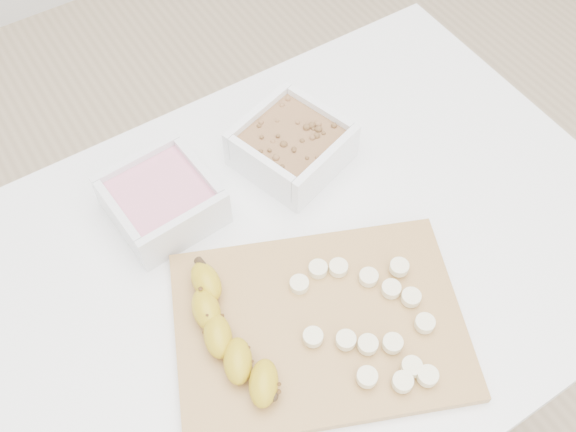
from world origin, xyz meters
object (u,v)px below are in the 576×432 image
bowl_granola (292,145)px  bowl_yogurt (162,200)px  table (298,284)px  cutting_board (319,325)px  banana (230,336)px

bowl_granola → bowl_yogurt: bearing=175.9°
table → bowl_granola: size_ratio=5.32×
cutting_board → table: bearing=70.1°
bowl_yogurt → bowl_granola: size_ratio=0.83×
banana → cutting_board: bearing=-5.0°
table → cutting_board: bearing=-109.9°
table → banana: (-0.15, -0.07, 0.13)m
bowl_granola → banana: bowl_granola is taller
table → cutting_board: (-0.04, -0.11, 0.10)m
bowl_granola → cutting_board: bowl_granola is taller
table → banana: bearing=-154.9°
bowl_granola → banana: (-0.24, -0.22, -0.00)m
bowl_granola → cutting_board: bearing=-115.4°
bowl_yogurt → banana: bearing=-95.1°
table → bowl_yogurt: bearing=128.0°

